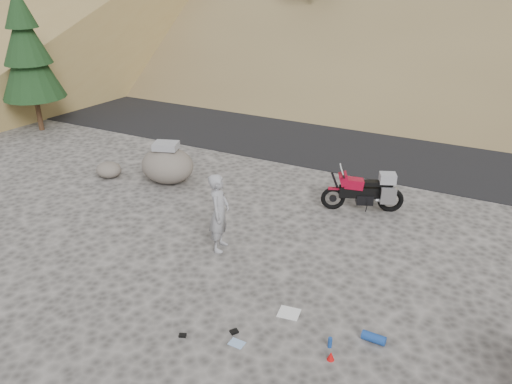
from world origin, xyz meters
TOP-DOWN VIEW (x-y plane):
  - ground at (0.00, 0.00)m, footprint 140.00×140.00m
  - road at (0.00, 9.00)m, footprint 120.00×7.00m
  - conifer_verge at (-11.00, 4.50)m, footprint 2.20×2.20m
  - motorcycle at (1.53, 3.56)m, footprint 1.97×1.05m
  - man at (-0.86, 0.33)m, footprint 0.57×0.73m
  - boulder at (-4.02, 2.77)m, footprint 1.68×1.47m
  - small_rock at (-5.77, 2.27)m, footprint 0.86×0.79m
  - gear_white_cloth at (1.39, -1.05)m, footprint 0.43×0.39m
  - gear_blue_mat at (2.97, -1.09)m, footprint 0.41×0.18m
  - gear_bottle at (2.35, -1.54)m, footprint 0.09×0.09m
  - gear_funnel at (2.45, -1.81)m, footprint 0.15×0.15m
  - gear_glove_a at (-0.01, -2.43)m, footprint 0.15×0.13m
  - gear_glove_b at (0.74, -1.95)m, footprint 0.16×0.17m
  - gear_blue_cloth at (0.91, -2.17)m, footprint 0.27×0.20m

SIDE VIEW (x-z plane):
  - ground at x=0.00m, z-range 0.00..0.00m
  - road at x=0.00m, z-range -0.03..0.03m
  - man at x=-0.86m, z-range -0.90..0.90m
  - gear_blue_cloth at x=0.91m, z-range 0.00..0.01m
  - gear_white_cloth at x=1.39m, z-range 0.00..0.01m
  - gear_glove_a at x=-0.01m, z-range 0.00..0.04m
  - gear_glove_b at x=0.74m, z-range 0.00..0.05m
  - gear_funnel at x=2.45m, z-range 0.00..0.16m
  - gear_blue_mat at x=2.97m, z-range 0.00..0.16m
  - gear_bottle at x=2.35m, z-range 0.00..0.19m
  - small_rock at x=-5.77m, z-range 0.00..0.45m
  - boulder at x=-4.02m, z-range -0.07..1.11m
  - motorcycle at x=1.53m, z-range -0.09..1.15m
  - conifer_verge at x=-11.00m, z-range 0.37..5.41m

